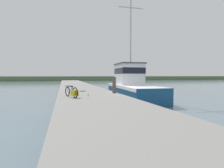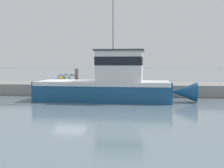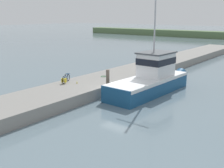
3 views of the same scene
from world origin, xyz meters
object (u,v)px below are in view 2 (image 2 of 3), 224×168
at_px(mooring_post, 77,77).
at_px(water_bottle_by_bike, 66,81).
at_px(fishing_boat_main, 111,82).
at_px(bicycle_touring, 65,78).

height_order(mooring_post, water_bottle_by_bike, mooring_post).
xyz_separation_m(fishing_boat_main, mooring_post, (-2.70, -3.15, 0.26)).
xyz_separation_m(bicycle_touring, mooring_post, (3.40, 1.89, 0.31)).
xyz_separation_m(mooring_post, water_bottle_by_bike, (-2.33, -1.51, -0.56)).
relative_size(bicycle_touring, water_bottle_by_bike, 8.33).
bearing_deg(mooring_post, fishing_boat_main, 49.41).
relative_size(bicycle_touring, mooring_post, 1.23).
height_order(fishing_boat_main, bicycle_touring, fishing_boat_main).
relative_size(fishing_boat_main, water_bottle_by_bike, 58.93).
bearing_deg(water_bottle_by_bike, mooring_post, 33.01).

